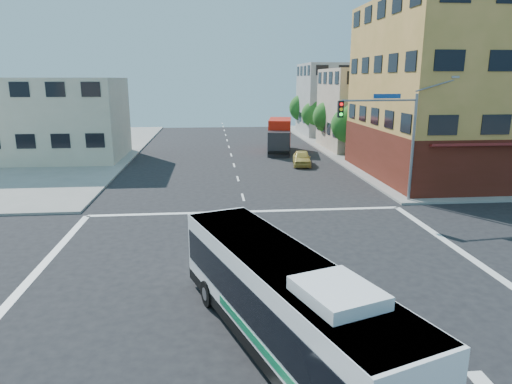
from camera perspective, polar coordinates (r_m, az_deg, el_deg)
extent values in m
plane|color=black|center=(19.00, 1.15, -10.56)|extent=(120.00, 120.00, 0.00)
cube|color=#D0954A|center=(41.95, 26.69, 11.30)|extent=(18.00, 15.00, 14.00)
cube|color=#541B13|center=(42.35, 25.95, 4.56)|extent=(18.09, 15.08, 4.00)
cube|color=#BEAA91|center=(54.71, 15.03, 9.94)|extent=(12.00, 10.00, 9.00)
cube|color=#A2A29D|center=(67.96, 10.90, 11.27)|extent=(12.00, 10.00, 10.00)
cube|color=beige|center=(49.63, -23.36, 8.34)|extent=(12.00, 10.00, 8.00)
cylinder|color=gray|center=(31.10, 18.97, 5.09)|extent=(0.18, 0.18, 7.00)
cylinder|color=gray|center=(29.62, 15.16, 11.00)|extent=(5.01, 0.62, 0.12)
cube|color=black|center=(28.63, 10.52, 10.15)|extent=(0.32, 0.30, 1.00)
sphere|color=#FF0C0C|center=(28.45, 10.64, 10.73)|extent=(0.20, 0.20, 0.20)
sphere|color=yellow|center=(28.47, 10.61, 10.13)|extent=(0.20, 0.20, 0.20)
sphere|color=#19FF33|center=(28.49, 10.58, 9.53)|extent=(0.20, 0.20, 0.20)
cube|color=navy|center=(29.84, 16.08, 11.44)|extent=(1.80, 0.22, 0.28)
cube|color=gray|center=(32.13, 23.60, 13.03)|extent=(0.50, 0.22, 0.14)
cylinder|color=#322312|center=(47.75, 11.39, 5.34)|extent=(0.28, 0.28, 1.92)
sphere|color=#1E5D1A|center=(47.46, 11.53, 8.21)|extent=(3.60, 3.60, 3.60)
sphere|color=#1E5D1A|center=(47.22, 12.16, 9.25)|extent=(2.52, 2.52, 2.52)
cylinder|color=#322312|center=(55.38, 9.00, 6.64)|extent=(0.28, 0.28, 1.99)
sphere|color=#1E5D1A|center=(55.12, 9.10, 9.23)|extent=(3.80, 3.80, 3.80)
sphere|color=#1E5D1A|center=(54.87, 9.63, 10.19)|extent=(2.66, 2.66, 2.66)
cylinder|color=#322312|center=(63.10, 7.18, 7.53)|extent=(0.28, 0.28, 1.89)
sphere|color=#1E5D1A|center=(62.89, 7.25, 9.62)|extent=(3.40, 3.40, 3.40)
sphere|color=#1E5D1A|center=(62.63, 7.70, 10.36)|extent=(2.38, 2.38, 2.38)
cylinder|color=#322312|center=(70.88, 5.76, 8.32)|extent=(0.28, 0.28, 2.03)
sphere|color=#1E5D1A|center=(70.67, 5.82, 10.43)|extent=(4.00, 4.00, 4.00)
sphere|color=#1E5D1A|center=(70.41, 6.21, 11.22)|extent=(2.80, 2.80, 2.80)
cube|color=black|center=(14.24, 3.16, -17.29)|extent=(5.82, 11.06, 0.41)
cube|color=white|center=(13.70, 3.22, -13.32)|extent=(5.80, 11.03, 2.58)
cube|color=black|center=(13.63, 3.23, -12.73)|extent=(5.73, 10.74, 1.13)
cube|color=black|center=(18.20, -4.85, -6.04)|extent=(2.02, 0.76, 1.22)
cube|color=#E5590C|center=(17.93, -4.94, -3.29)|extent=(1.65, 0.62, 0.25)
cube|color=white|center=(13.18, 3.30, -8.53)|extent=(5.68, 10.81, 0.11)
cube|color=white|center=(10.99, 10.20, -12.28)|extent=(2.19, 2.42, 0.33)
cube|color=#0A6B3E|center=(13.22, -0.53, -17.67)|extent=(1.68, 4.71, 0.25)
cube|color=#0A6B3E|center=(14.21, 8.39, -15.41)|extent=(1.68, 4.71, 0.25)
cylinder|color=black|center=(16.69, -6.01, -12.50)|extent=(0.57, 0.98, 0.94)
cylinder|color=#99999E|center=(16.65, -6.43, -12.57)|extent=(0.19, 0.46, 0.47)
cylinder|color=black|center=(17.43, 0.87, -11.22)|extent=(0.57, 0.98, 0.94)
cylinder|color=#99999E|center=(17.48, 1.25, -11.14)|extent=(0.19, 0.46, 0.47)
cube|color=#232428|center=(47.95, 2.88, 6.02)|extent=(2.62, 2.54, 2.57)
cube|color=black|center=(46.96, 2.85, 6.34)|extent=(2.06, 0.44, 0.99)
cube|color=red|center=(51.58, 3.01, 7.47)|extent=(3.30, 5.87, 2.97)
cube|color=black|center=(50.60, 2.95, 5.59)|extent=(3.52, 8.17, 0.30)
cylinder|color=black|center=(48.30, 1.64, 5.14)|extent=(0.44, 1.02, 0.99)
cylinder|color=black|center=(48.24, 4.11, 5.10)|extent=(0.44, 1.02, 0.99)
cylinder|color=black|center=(51.13, 1.80, 5.63)|extent=(0.44, 1.02, 0.99)
cylinder|color=black|center=(51.08, 4.14, 5.60)|extent=(0.44, 1.02, 0.99)
cylinder|color=black|center=(53.57, 1.92, 6.02)|extent=(0.44, 1.02, 0.99)
cylinder|color=black|center=(53.53, 4.15, 5.98)|extent=(0.44, 1.02, 0.99)
imported|color=#D2B853|center=(42.92, 5.74, 4.23)|extent=(2.23, 4.25, 1.38)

